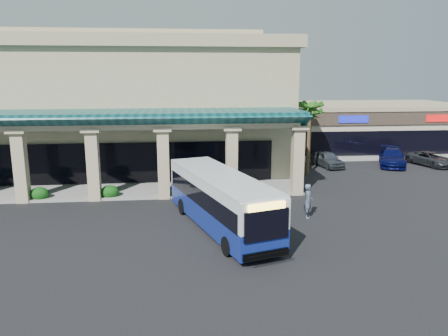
{
  "coord_description": "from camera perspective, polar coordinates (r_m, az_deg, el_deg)",
  "views": [
    {
      "loc": [
        -2.01,
        -23.09,
        8.08
      ],
      "look_at": [
        0.87,
        4.07,
        2.2
      ],
      "focal_mm": 35.0,
      "sensor_mm": 36.0,
      "label": 1
    }
  ],
  "objects": [
    {
      "name": "car_silver",
      "position": [
        39.92,
        13.34,
        1.15
      ],
      "size": [
        2.32,
        4.29,
        1.39
      ],
      "primitive_type": "imported",
      "rotation": [
        0.0,
        0.0,
        0.18
      ],
      "color": "#3E464E",
      "rests_on": "ground"
    },
    {
      "name": "main_building",
      "position": [
        39.62,
        -14.89,
        8.27
      ],
      "size": [
        30.8,
        14.8,
        11.35
      ],
      "primitive_type": null,
      "color": "tan",
      "rests_on": "ground"
    },
    {
      "name": "broadleaf_tree",
      "position": [
        43.52,
        6.64,
        4.58
      ],
      "size": [
        2.6,
        2.6,
        4.81
      ],
      "primitive_type": null,
      "color": "#10440F",
      "rests_on": "ground"
    },
    {
      "name": "ground",
      "position": [
        24.55,
        -1.03,
        -7.07
      ],
      "size": [
        110.0,
        110.0,
        0.0
      ],
      "primitive_type": "plane",
      "color": "black"
    },
    {
      "name": "car_gray",
      "position": [
        43.48,
        25.38,
        1.1
      ],
      "size": [
        3.31,
        4.97,
        1.27
      ],
      "primitive_type": "imported",
      "rotation": [
        0.0,
        0.0,
        0.29
      ],
      "color": "#2C2F35",
      "rests_on": "ground"
    },
    {
      "name": "strip_mall",
      "position": [
        51.47,
        16.94,
        5.35
      ],
      "size": [
        22.5,
        12.5,
        4.9
      ],
      "primitive_type": null,
      "color": "beige",
      "rests_on": "ground"
    },
    {
      "name": "transit_bus",
      "position": [
        23.15,
        -0.49,
        -4.41
      ],
      "size": [
        5.49,
        10.88,
        2.97
      ],
      "primitive_type": null,
      "rotation": [
        0.0,
        0.0,
        0.3
      ],
      "color": "navy",
      "rests_on": "ground"
    },
    {
      "name": "arcade",
      "position": [
        30.93,
        -17.14,
        1.87
      ],
      "size": [
        30.0,
        6.2,
        5.7
      ],
      "primitive_type": null,
      "color": "#0B3F44",
      "rests_on": "ground"
    },
    {
      "name": "palm_0",
      "position": [
        35.99,
        11.01,
        4.29
      ],
      "size": [
        2.4,
        2.4,
        6.6
      ],
      "primitive_type": null,
      "color": "#245817",
      "rests_on": "ground"
    },
    {
      "name": "car_red",
      "position": [
        42.12,
        21.11,
        1.33
      ],
      "size": [
        4.08,
        5.7,
        1.53
      ],
      "primitive_type": "imported",
      "rotation": [
        0.0,
        0.0,
        -0.41
      ],
      "color": "#090C45",
      "rests_on": "ground"
    },
    {
      "name": "palm_1",
      "position": [
        39.18,
        11.12,
        4.32
      ],
      "size": [
        2.4,
        2.4,
        5.8
      ],
      "primitive_type": null,
      "color": "#245817",
      "rests_on": "ground"
    },
    {
      "name": "pedestrian",
      "position": [
        25.47,
        10.95,
        -4.24
      ],
      "size": [
        0.69,
        0.84,
        1.98
      ],
      "primitive_type": "imported",
      "rotation": [
        0.0,
        0.0,
        1.23
      ],
      "color": "slate",
      "rests_on": "ground"
    }
  ]
}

